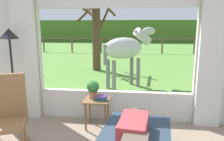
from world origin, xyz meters
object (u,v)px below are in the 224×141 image
object	(u,v)px
side_table	(97,104)
floor_lamp_left	(10,48)
horse	(126,49)
rocking_chair	(9,115)
potted_plant	(93,88)
book_stack	(101,98)
pasture_tree	(96,35)
reclining_person	(133,135)

from	to	relation	value
side_table	floor_lamp_left	distance (m)	1.81
side_table	horse	xyz separation A→B (m)	(0.36, 2.61, 0.73)
rocking_chair	floor_lamp_left	size ratio (longest dim) A/B	0.64
side_table	potted_plant	xyz separation A→B (m)	(-0.08, 0.06, 0.28)
horse	book_stack	bearing A→B (deg)	-44.54
side_table	horse	world-z (taller)	horse
floor_lamp_left	horse	bearing A→B (deg)	54.66
floor_lamp_left	pasture_tree	distance (m)	5.06
rocking_chair	side_table	distance (m)	1.43
book_stack	horse	distance (m)	2.74
side_table	book_stack	bearing A→B (deg)	-32.44
reclining_person	horse	distance (m)	3.89
horse	floor_lamp_left	bearing A→B (deg)	-74.05
reclining_person	pasture_tree	bearing A→B (deg)	111.38
book_stack	horse	world-z (taller)	horse
book_stack	floor_lamp_left	bearing A→B (deg)	179.29
horse	pasture_tree	size ratio (longest dim) A/B	0.61
potted_plant	horse	world-z (taller)	horse
rocking_chair	side_table	bearing A→B (deg)	17.10
rocking_chair	pasture_tree	size ratio (longest dim) A/B	0.39
reclining_person	floor_lamp_left	size ratio (longest dim) A/B	0.82
rocking_chair	book_stack	xyz separation A→B (m)	(1.20, 0.83, 0.02)
side_table	pasture_tree	distance (m)	5.17
side_table	floor_lamp_left	bearing A→B (deg)	-178.63
reclining_person	pasture_tree	xyz separation A→B (m)	(-1.60, 6.21, 0.90)
reclining_person	pasture_tree	distance (m)	6.48
potted_plant	pasture_tree	bearing A→B (deg)	99.89
side_table	pasture_tree	xyz separation A→B (m)	(-0.94, 4.99, 0.99)
reclining_person	rocking_chair	world-z (taller)	rocking_chair
horse	pasture_tree	bearing A→B (deg)	169.91
floor_lamp_left	pasture_tree	world-z (taller)	pasture_tree
book_stack	rocking_chair	bearing A→B (deg)	-145.46
rocking_chair	potted_plant	size ratio (longest dim) A/B	3.50
rocking_chair	pasture_tree	xyz separation A→B (m)	(0.17, 5.87, 0.87)
reclining_person	potted_plant	bearing A→B (deg)	127.00
potted_plant	horse	size ratio (longest dim) A/B	0.18
book_stack	pasture_tree	world-z (taller)	pasture_tree
potted_plant	book_stack	size ratio (longest dim) A/B	1.49
book_stack	reclining_person	bearing A→B (deg)	-63.77
rocking_chair	book_stack	world-z (taller)	rocking_chair
reclining_person	floor_lamp_left	xyz separation A→B (m)	(-2.18, 1.19, 0.89)
reclining_person	potted_plant	xyz separation A→B (m)	(-0.74, 1.28, 0.18)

